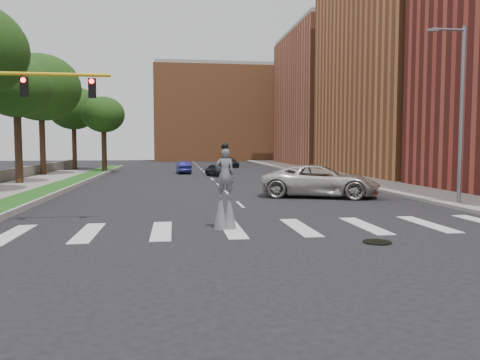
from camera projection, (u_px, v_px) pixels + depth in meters
ground_plane at (272, 233)px, 16.44m from camera, size 160.00×160.00×0.00m
grass_median at (64, 185)px, 34.57m from camera, size 2.00×60.00×0.25m
median_curb at (78, 185)px, 34.72m from camera, size 0.20×60.00×0.28m
sidewalk_right at (349, 178)px, 42.86m from camera, size 5.00×90.00×0.18m
manhole at (377, 242)px, 14.88m from camera, size 0.90×0.90×0.04m
building_mid at (421, 58)px, 48.21m from camera, size 16.00×22.00×24.00m
building_far at (340, 100)px, 72.06m from camera, size 16.00×22.00×20.00m
building_backdrop at (221, 115)px, 93.61m from camera, size 26.00×14.00×18.00m
streetlight at (460, 109)px, 23.51m from camera, size 2.05×0.20×9.00m
traffic_signal at (4, 117)px, 17.72m from camera, size 5.30×0.23×6.20m
stilt_performer at (225, 194)px, 17.18m from camera, size 0.84×0.56×3.18m
suv_crossing at (320, 181)px, 27.85m from camera, size 7.59×5.43×1.92m
car_near at (218, 170)px, 45.89m from camera, size 2.61×3.94×1.25m
car_mid at (184, 167)px, 50.43m from camera, size 1.64×4.05×1.31m
car_far at (229, 162)px, 64.16m from camera, size 2.64×4.86×1.34m
tree_3 at (16, 89)px, 35.39m from camera, size 5.29×5.29×9.67m
tree_4 at (41, 88)px, 45.46m from camera, size 7.63×7.63×11.91m
tree_5 at (73, 108)px, 57.45m from camera, size 6.22×6.22×10.25m
tree_6 at (103, 115)px, 50.60m from camera, size 4.57×4.57×8.30m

